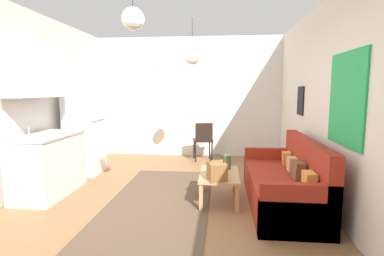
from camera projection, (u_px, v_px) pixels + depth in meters
name	position (u px, v px, depth m)	size (l,w,h in m)	color
ground_plane	(156.00, 222.00, 3.65)	(4.93, 7.81, 0.10)	#8E603D
wall_back	(188.00, 98.00, 7.08)	(4.53, 0.13, 2.80)	white
wall_right	(351.00, 105.00, 3.26)	(0.12, 7.41, 2.80)	silver
area_rug	(155.00, 209.00, 3.91)	(1.40, 3.66, 0.01)	brown
couch	(287.00, 185.00, 4.02)	(0.83, 2.00, 0.92)	maroon
coffee_table	(219.00, 177.00, 4.20)	(0.54, 0.88, 0.40)	tan
bamboo_vase	(227.00, 162.00, 4.42)	(0.11, 0.11, 0.43)	#47704C
handbag	(217.00, 171.00, 3.90)	(0.29, 0.35, 0.34)	brown
refrigerator	(85.00, 130.00, 5.56)	(0.59, 0.66, 1.64)	white
kitchen_counter	(45.00, 141.00, 4.42)	(0.63, 1.21, 2.15)	silver
accent_chair	(203.00, 139.00, 6.55)	(0.49, 0.47, 0.86)	black
pendant_lamp_near	(133.00, 19.00, 3.09)	(0.24, 0.24, 0.61)	black
pendant_lamp_far	(192.00, 57.00, 5.15)	(0.27, 0.27, 0.80)	black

